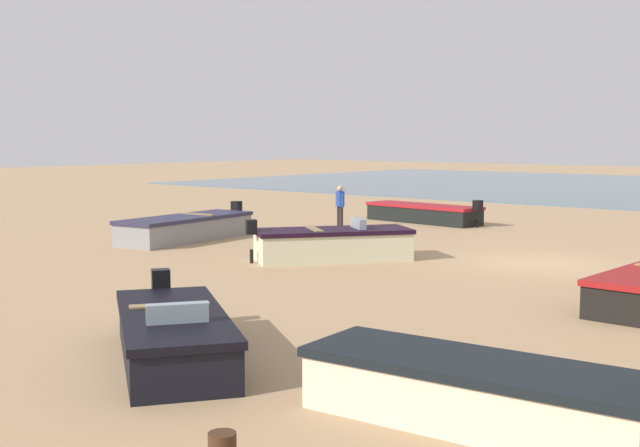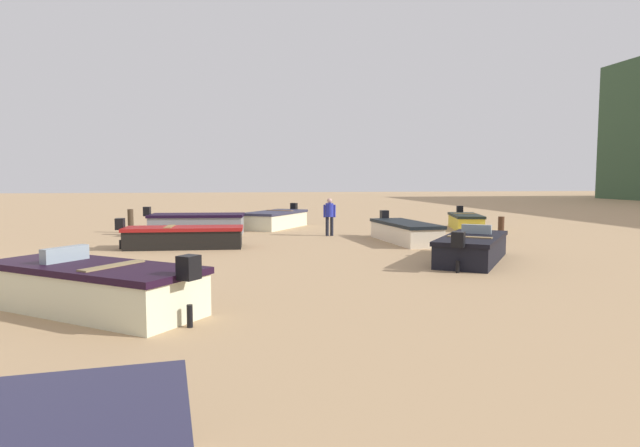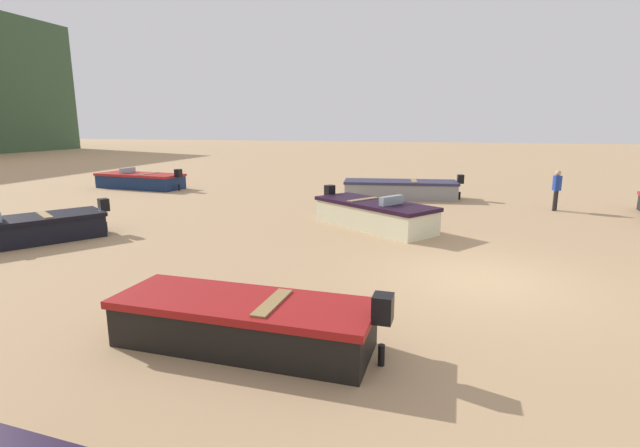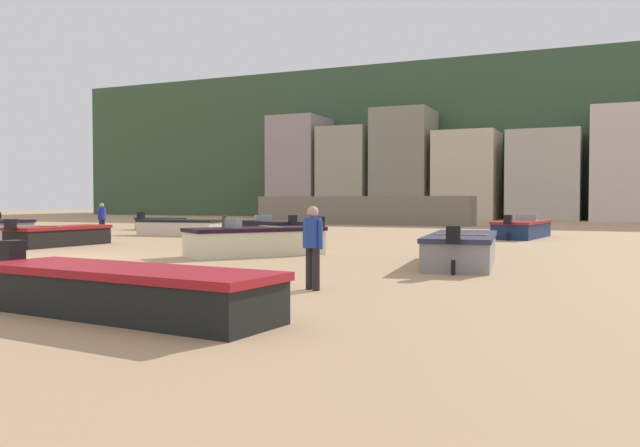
{
  "view_description": "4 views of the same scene",
  "coord_description": "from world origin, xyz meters",
  "px_view_note": "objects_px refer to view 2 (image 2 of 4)",
  "views": [
    {
      "loc": [
        -9.2,
        20.51,
        3.4
      ],
      "look_at": [
        4.65,
        3.81,
        1.1
      ],
      "focal_mm": 44.99,
      "sensor_mm": 36.0,
      "label": 1
    },
    {
      "loc": [
        14.96,
        5.77,
        2.46
      ],
      "look_at": [
        -1.59,
        8.4,
        1.04
      ],
      "focal_mm": 29.81,
      "sensor_mm": 36.0,
      "label": 2
    },
    {
      "loc": [
        -10.51,
        1.09,
        3.43
      ],
      "look_at": [
        1.85,
        4.26,
        0.68
      ],
      "focal_mm": 26.13,
      "sensor_mm": 36.0,
      "label": 3
    },
    {
      "loc": [
        14.84,
        -14.94,
        1.72
      ],
      "look_at": [
        3.45,
        11.19,
        0.73
      ],
      "focal_mm": 36.77,
      "sensor_mm": 36.0,
      "label": 4
    }
  ],
  "objects_px": {
    "boat_cream_1": "(275,219)",
    "beach_walker_distant": "(329,214)",
    "boat_black_8": "(472,248)",
    "boat_yellow_2": "(465,221)",
    "boat_cream_4": "(94,287)",
    "mooring_post_near_water": "(501,229)",
    "boat_black_6": "(184,237)",
    "boat_cream_0": "(405,232)",
    "boat_grey_7": "(197,224)",
    "mooring_post_mid_beach": "(131,221)"
  },
  "relations": [
    {
      "from": "boat_black_8",
      "to": "beach_walker_distant",
      "type": "distance_m",
      "value": 8.16
    },
    {
      "from": "boat_cream_1",
      "to": "mooring_post_near_water",
      "type": "relative_size",
      "value": 4.58
    },
    {
      "from": "boat_grey_7",
      "to": "boat_black_8",
      "type": "relative_size",
      "value": 1.02
    },
    {
      "from": "boat_grey_7",
      "to": "boat_cream_4",
      "type": "bearing_deg",
      "value": 0.32
    },
    {
      "from": "boat_yellow_2",
      "to": "boat_grey_7",
      "type": "distance_m",
      "value": 12.76
    },
    {
      "from": "boat_yellow_2",
      "to": "beach_walker_distant",
      "type": "distance_m",
      "value": 7.4
    },
    {
      "from": "boat_cream_4",
      "to": "mooring_post_near_water",
      "type": "distance_m",
      "value": 15.88
    },
    {
      "from": "boat_cream_0",
      "to": "mooring_post_mid_beach",
      "type": "height_order",
      "value": "boat_cream_0"
    },
    {
      "from": "boat_cream_1",
      "to": "boat_black_8",
      "type": "distance_m",
      "value": 12.71
    },
    {
      "from": "boat_black_6",
      "to": "boat_cream_1",
      "type": "bearing_deg",
      "value": 154.81
    },
    {
      "from": "boat_cream_1",
      "to": "mooring_post_near_water",
      "type": "bearing_deg",
      "value": 171.45
    },
    {
      "from": "boat_black_8",
      "to": "boat_cream_0",
      "type": "bearing_deg",
      "value": 130.1
    },
    {
      "from": "mooring_post_near_water",
      "to": "boat_black_8",
      "type": "bearing_deg",
      "value": -35.9
    },
    {
      "from": "boat_yellow_2",
      "to": "boat_black_8",
      "type": "relative_size",
      "value": 0.87
    },
    {
      "from": "boat_grey_7",
      "to": "mooring_post_mid_beach",
      "type": "relative_size",
      "value": 4.07
    },
    {
      "from": "boat_cream_0",
      "to": "boat_black_6",
      "type": "distance_m",
      "value": 8.31
    },
    {
      "from": "boat_cream_0",
      "to": "beach_walker_distant",
      "type": "bearing_deg",
      "value": -51.97
    },
    {
      "from": "boat_yellow_2",
      "to": "mooring_post_near_water",
      "type": "xyz_separation_m",
      "value": [
        4.92,
        -0.74,
        0.11
      ]
    },
    {
      "from": "boat_yellow_2",
      "to": "boat_cream_4",
      "type": "relative_size",
      "value": 0.83
    },
    {
      "from": "boat_black_8",
      "to": "mooring_post_near_water",
      "type": "relative_size",
      "value": 4.43
    },
    {
      "from": "boat_cream_4",
      "to": "beach_walker_distant",
      "type": "bearing_deg",
      "value": 7.97
    },
    {
      "from": "boat_cream_0",
      "to": "boat_yellow_2",
      "type": "distance_m",
      "value": 6.56
    },
    {
      "from": "boat_yellow_2",
      "to": "boat_cream_4",
      "type": "distance_m",
      "value": 19.67
    },
    {
      "from": "boat_black_6",
      "to": "beach_walker_distant",
      "type": "height_order",
      "value": "beach_walker_distant"
    },
    {
      "from": "boat_cream_4",
      "to": "mooring_post_near_water",
      "type": "relative_size",
      "value": 4.63
    },
    {
      "from": "boat_black_8",
      "to": "beach_walker_distant",
      "type": "relative_size",
      "value": 2.64
    },
    {
      "from": "boat_grey_7",
      "to": "beach_walker_distant",
      "type": "bearing_deg",
      "value": 81.17
    },
    {
      "from": "boat_cream_4",
      "to": "boat_black_6",
      "type": "height_order",
      "value": "boat_cream_4"
    },
    {
      "from": "boat_black_6",
      "to": "mooring_post_near_water",
      "type": "relative_size",
      "value": 4.57
    },
    {
      "from": "boat_cream_1",
      "to": "beach_walker_distant",
      "type": "height_order",
      "value": "beach_walker_distant"
    },
    {
      "from": "boat_cream_0",
      "to": "boat_grey_7",
      "type": "bearing_deg",
      "value": -31.15
    },
    {
      "from": "mooring_post_mid_beach",
      "to": "beach_walker_distant",
      "type": "relative_size",
      "value": 0.66
    },
    {
      "from": "boat_black_6",
      "to": "boat_black_8",
      "type": "bearing_deg",
      "value": 65.59
    },
    {
      "from": "boat_cream_0",
      "to": "beach_walker_distant",
      "type": "xyz_separation_m",
      "value": [
        -2.66,
        -2.49,
        0.55
      ]
    },
    {
      "from": "mooring_post_near_water",
      "to": "beach_walker_distant",
      "type": "xyz_separation_m",
      "value": [
        -2.91,
        -6.35,
        0.47
      ]
    },
    {
      "from": "boat_grey_7",
      "to": "boat_yellow_2",
      "type": "bearing_deg",
      "value": 97.43
    },
    {
      "from": "boat_cream_0",
      "to": "mooring_post_mid_beach",
      "type": "bearing_deg",
      "value": -30.93
    },
    {
      "from": "beach_walker_distant",
      "to": "boat_cream_4",
      "type": "bearing_deg",
      "value": 62.18
    },
    {
      "from": "mooring_post_mid_beach",
      "to": "boat_black_8",
      "type": "bearing_deg",
      "value": 48.5
    },
    {
      "from": "boat_yellow_2",
      "to": "mooring_post_near_water",
      "type": "relative_size",
      "value": 3.85
    },
    {
      "from": "boat_black_6",
      "to": "beach_walker_distant",
      "type": "relative_size",
      "value": 2.72
    },
    {
      "from": "beach_walker_distant",
      "to": "boat_cream_1",
      "type": "bearing_deg",
      "value": -63.2
    },
    {
      "from": "boat_black_8",
      "to": "boat_grey_7",
      "type": "bearing_deg",
      "value": 168.62
    },
    {
      "from": "boat_black_6",
      "to": "boat_grey_7",
      "type": "xyz_separation_m",
      "value": [
        -4.46,
        0.15,
        0.08
      ]
    },
    {
      "from": "boat_cream_1",
      "to": "boat_black_8",
      "type": "bearing_deg",
      "value": 144.55
    },
    {
      "from": "boat_cream_4",
      "to": "boat_black_6",
      "type": "bearing_deg",
      "value": 31.51
    },
    {
      "from": "mooring_post_near_water",
      "to": "boat_cream_0",
      "type": "bearing_deg",
      "value": -93.71
    },
    {
      "from": "boat_cream_1",
      "to": "boat_black_6",
      "type": "xyz_separation_m",
      "value": [
        7.26,
        -3.79,
        -0.03
      ]
    },
    {
      "from": "boat_cream_0",
      "to": "mooring_post_near_water",
      "type": "relative_size",
      "value": 4.66
    },
    {
      "from": "boat_yellow_2",
      "to": "mooring_post_mid_beach",
      "type": "xyz_separation_m",
      "value": [
        -0.73,
        -15.79,
        0.16
      ]
    }
  ]
}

